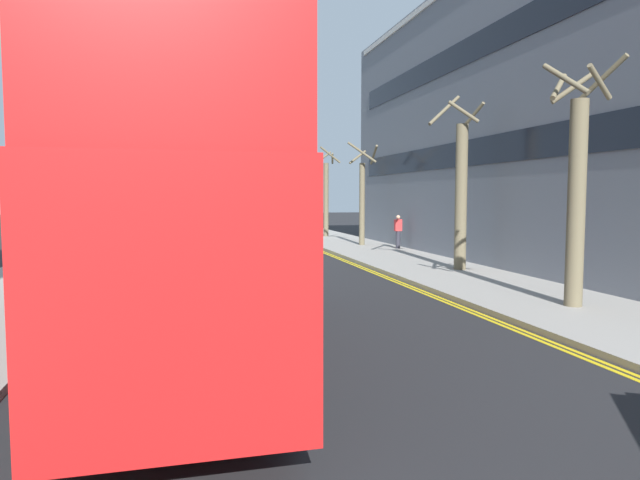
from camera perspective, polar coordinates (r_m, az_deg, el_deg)
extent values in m
cube|color=#9E9991|center=(18.34, 14.79, -3.88)|extent=(4.00, 80.00, 0.14)
cube|color=#9E9991|center=(16.77, -28.51, -5.05)|extent=(4.00, 80.00, 0.14)
cube|color=yellow|center=(15.65, 11.45, -5.48)|extent=(0.10, 56.00, 0.01)
cube|color=yellow|center=(15.59, 10.92, -5.52)|extent=(0.10, 56.00, 0.01)
cube|color=red|center=(10.16, -14.45, -0.97)|extent=(2.70, 10.84, 2.60)
cube|color=red|center=(10.25, -14.73, 13.37)|extent=(2.64, 10.63, 2.50)
cube|color=black|center=(10.14, -14.48, 0.72)|extent=(2.72, 10.41, 0.84)
cube|color=black|center=(10.26, -14.74, 13.92)|extent=(2.70, 10.20, 0.80)
cube|color=yellow|center=(15.51, -14.59, 6.57)|extent=(2.00, 0.10, 0.44)
cube|color=maroon|center=(10.53, -14.88, 20.37)|extent=(2.43, 9.76, 0.10)
cylinder|color=black|center=(13.70, -19.63, -4.88)|extent=(0.32, 1.05, 1.04)
cylinder|color=black|center=(13.70, -9.12, -4.68)|extent=(0.32, 1.05, 1.04)
cylinder|color=black|center=(7.21, -24.46, -13.34)|extent=(0.32, 1.05, 1.04)
cylinder|color=black|center=(7.21, -3.96, -12.95)|extent=(0.32, 1.05, 1.04)
cylinder|color=#2D2D38|center=(27.77, 7.81, 0.03)|extent=(0.22, 0.22, 0.85)
cube|color=red|center=(27.72, 7.82, 1.48)|extent=(0.34, 0.22, 0.56)
sphere|color=tan|center=(27.70, 7.83, 2.28)|extent=(0.20, 0.20, 0.20)
cylinder|color=#6B6047|center=(35.87, 0.61, 4.05)|extent=(0.31, 0.31, 4.60)
cylinder|color=#6B6047|center=(35.95, 1.26, 8.17)|extent=(0.33, 0.86, 0.65)
cylinder|color=#6B6047|center=(36.44, 0.32, 8.24)|extent=(1.09, 0.25, 0.81)
cylinder|color=#6B6047|center=(35.72, -0.22, 8.38)|extent=(0.35, 1.19, 0.88)
cylinder|color=#6B6047|center=(35.35, 1.04, 8.53)|extent=(1.38, 0.33, 1.01)
cylinder|color=#6B6047|center=(20.16, 13.93, 4.17)|extent=(0.41, 0.41, 4.98)
cylinder|color=#6B6047|center=(20.67, 15.13, 12.01)|extent=(0.34, 1.02, 0.77)
cylinder|color=#6B6047|center=(20.86, 12.34, 12.57)|extent=(1.51, 0.80, 1.18)
cylinder|color=#6B6047|center=(19.87, 14.19, 12.35)|extent=(1.00, 0.52, 0.77)
cylinder|color=#6B6047|center=(14.25, 24.28, 3.31)|extent=(0.40, 0.40, 4.71)
cylinder|color=#6B6047|center=(15.02, 26.20, 14.09)|extent=(0.47, 1.35, 1.01)
cylinder|color=#6B6047|center=(14.88, 23.88, 13.70)|extent=(0.97, 0.34, 0.73)
cylinder|color=#6B6047|center=(14.58, 22.78, 13.97)|extent=(0.84, 0.72, 0.74)
cylinder|color=#6B6047|center=(14.03, 23.39, 14.60)|extent=(0.50, 1.13, 0.86)
cylinder|color=#6B6047|center=(14.26, 26.21, 14.01)|extent=(0.91, 0.46, 0.70)
cylinder|color=#6B6047|center=(29.58, 4.23, 3.60)|extent=(0.29, 0.29, 4.23)
cylinder|color=#6B6047|center=(29.80, 5.41, 8.48)|extent=(0.23, 1.27, 0.94)
cylinder|color=#6B6047|center=(30.06, 3.79, 8.28)|extent=(1.01, 0.34, 0.76)
cylinder|color=#6B6047|center=(28.95, 4.22, 8.76)|extent=(1.43, 0.60, 1.08)
cube|color=slate|center=(25.26, 25.37, 10.84)|extent=(10.00, 28.00, 11.36)
cube|color=black|center=(22.97, 15.27, 18.14)|extent=(0.04, 24.64, 1.00)
cube|color=black|center=(22.36, 15.07, 8.49)|extent=(0.04, 24.64, 1.00)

